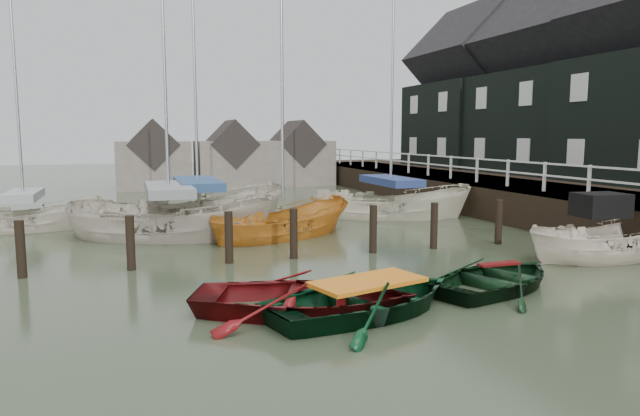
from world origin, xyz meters
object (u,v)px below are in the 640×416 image
object	(u,v)px
sailboat_a	(170,236)
sailboat_e	(25,228)
sailboat_b	(199,227)
rowboat_dkgreen	(498,289)
motorboat	(603,257)
rowboat_red	(305,313)
rowboat_green	(368,313)
sailboat_c	(283,236)
sailboat_d	(390,216)

from	to	relation	value
sailboat_a	sailboat_e	bearing A→B (deg)	78.35
sailboat_b	sailboat_e	size ratio (longest dim) A/B	1.15
rowboat_dkgreen	sailboat_b	distance (m)	11.78
motorboat	rowboat_red	bearing A→B (deg)	107.00
sailboat_a	rowboat_red	bearing A→B (deg)	-146.23
rowboat_green	sailboat_c	bearing A→B (deg)	-19.33
sailboat_c	rowboat_dkgreen	bearing A→B (deg)	176.08
rowboat_green	motorboat	world-z (taller)	motorboat
rowboat_green	sailboat_a	distance (m)	10.09
sailboat_a	sailboat_b	xyz separation A→B (m)	(1.13, 1.55, -0.00)
motorboat	rowboat_green	bearing A→B (deg)	111.18
sailboat_e	rowboat_green	bearing A→B (deg)	-152.69
rowboat_red	sailboat_d	distance (m)	13.31
rowboat_red	sailboat_c	size ratio (longest dim) A/B	0.41
rowboat_red	sailboat_b	world-z (taller)	sailboat_b
rowboat_red	sailboat_a	distance (m)	9.43
rowboat_green	sailboat_e	bearing A→B (deg)	16.31
sailboat_b	sailboat_e	world-z (taller)	sailboat_b
sailboat_a	sailboat_b	bearing A→B (deg)	-13.86
motorboat	sailboat_e	distance (m)	19.11
sailboat_c	rowboat_green	bearing A→B (deg)	152.37
motorboat	sailboat_c	world-z (taller)	sailboat_c
sailboat_d	sailboat_e	size ratio (longest dim) A/B	1.15
sailboat_d	sailboat_e	world-z (taller)	sailboat_d
rowboat_red	rowboat_green	size ratio (longest dim) A/B	1.02
sailboat_d	rowboat_red	bearing A→B (deg)	169.08
sailboat_d	sailboat_c	bearing A→B (deg)	140.15
rowboat_dkgreen	motorboat	xyz separation A→B (m)	(4.53, 1.59, 0.09)
sailboat_b	sailboat_c	xyz separation A→B (m)	(2.54, -2.49, -0.04)
rowboat_red	sailboat_e	distance (m)	14.20
rowboat_red	motorboat	world-z (taller)	motorboat
rowboat_green	sailboat_c	xyz separation A→B (m)	(0.62, 8.67, 0.02)
motorboat	sailboat_c	size ratio (longest dim) A/B	0.44
rowboat_dkgreen	sailboat_b	bearing A→B (deg)	3.79
rowboat_dkgreen	sailboat_c	world-z (taller)	sailboat_c
rowboat_red	sailboat_a	bearing A→B (deg)	33.26
rowboat_red	sailboat_c	bearing A→B (deg)	9.62
sailboat_a	sailboat_c	distance (m)	3.78
sailboat_d	rowboat_green	bearing A→B (deg)	174.23
sailboat_b	sailboat_d	size ratio (longest dim) A/B	0.99
sailboat_a	sailboat_c	world-z (taller)	sailboat_a
rowboat_dkgreen	sailboat_c	distance (m)	8.48
motorboat	sailboat_a	xyz separation A→B (m)	(-11.04, 7.34, -0.03)
sailboat_c	sailboat_d	size ratio (longest dim) A/B	0.93
sailboat_b	sailboat_c	distance (m)	3.56
sailboat_a	rowboat_green	bearing A→B (deg)	-140.27
rowboat_red	sailboat_e	world-z (taller)	sailboat_e
sailboat_e	sailboat_b	bearing A→B (deg)	-110.17
rowboat_green	sailboat_e	size ratio (longest dim) A/B	0.43
rowboat_red	motorboat	distance (m)	9.34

